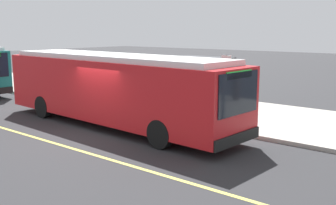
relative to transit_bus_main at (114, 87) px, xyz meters
name	(u,v)px	position (x,y,z in m)	size (l,w,h in m)	color
ground_plane	(105,132)	(0.50, -1.01, -1.62)	(120.00, 120.00, 0.00)	#2B2B2D
sidewalk_curb	(195,108)	(0.50, 4.99, -1.54)	(44.00, 6.40, 0.15)	#A8A399
lane_stripe_center	(57,144)	(0.50, -3.21, -1.61)	(36.00, 0.14, 0.01)	#E0D64C
transit_bus_main	(114,87)	(0.00, 0.00, 0.00)	(12.09, 3.13, 2.95)	red
bus_shelter	(200,71)	(0.65, 5.21, 0.30)	(2.90, 1.60, 2.48)	#333338
waiting_bench	(207,97)	(0.98, 5.34, -0.99)	(1.60, 0.48, 0.95)	brown
route_sign_post	(226,80)	(3.65, 2.71, 0.34)	(0.44, 0.08, 2.80)	#333338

